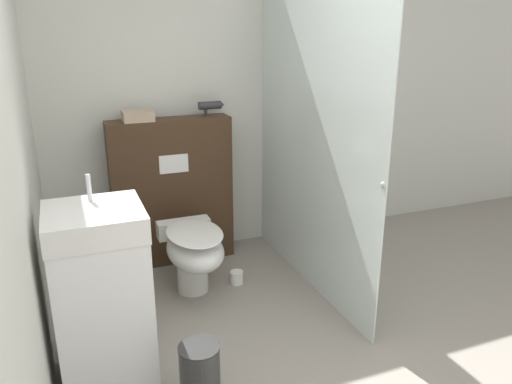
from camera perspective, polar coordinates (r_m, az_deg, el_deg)
name	(u,v)px	position (r m, az deg, el deg)	size (l,w,h in m)	color
wall_back	(210,100)	(4.10, -5.27, 10.39)	(8.00, 0.06, 2.50)	silver
partition_panel	(173,192)	(3.97, -9.52, 0.01)	(0.93, 0.21, 1.16)	#3D2819
shower_glass	(311,145)	(3.48, 6.33, 5.41)	(0.04, 1.76, 2.08)	silver
toilet	(194,251)	(3.51, -7.14, -6.73)	(0.39, 0.67, 0.50)	white
sink_vanity	(102,297)	(2.75, -17.18, -11.34)	(0.48, 0.47, 1.11)	white
hair_drier	(211,106)	(3.93, -5.18, 9.81)	(0.21, 0.06, 0.11)	#2D2D33
folded_towel	(138,116)	(3.78, -13.37, 8.47)	(0.22, 0.19, 0.07)	tan
spare_toilet_roll	(237,277)	(3.76, -2.22, -9.71)	(0.10, 0.10, 0.09)	white
waste_bin	(200,375)	(2.66, -6.42, -20.05)	(0.21, 0.21, 0.33)	#2D2D2D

